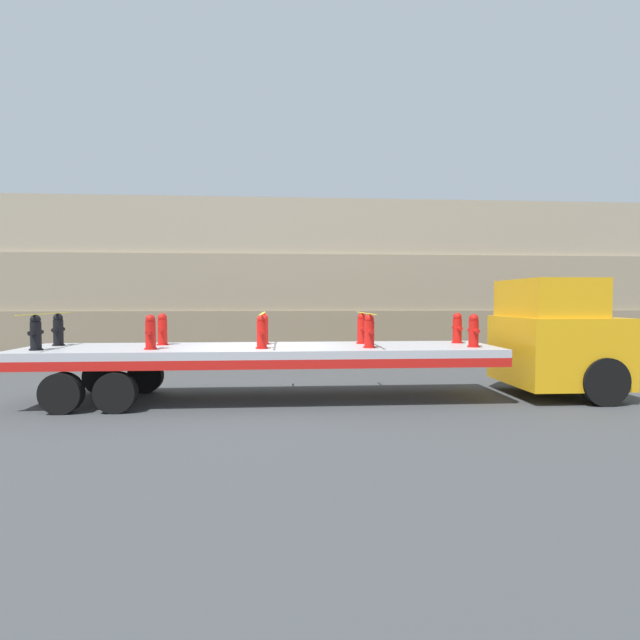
{
  "coord_description": "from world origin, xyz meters",
  "views": [
    {
      "loc": [
        0.48,
        -11.73,
        2.35
      ],
      "look_at": [
        1.35,
        0.0,
        1.88
      ],
      "focal_mm": 28.0,
      "sensor_mm": 36.0,
      "label": 1
    }
  ],
  "objects": [
    {
      "name": "ground_plane",
      "position": [
        0.0,
        0.0,
        0.0
      ],
      "size": [
        120.0,
        120.0,
        0.0
      ],
      "primitive_type": "plane",
      "color": "#3F4244"
    },
    {
      "name": "rock_cliff",
      "position": [
        0.0,
        7.17,
        2.97
      ],
      "size": [
        60.0,
        3.3,
        5.93
      ],
      "color": "#84755B",
      "rests_on": "ground_plane"
    },
    {
      "name": "truck_cab",
      "position": [
        7.21,
        0.0,
        1.42
      ],
      "size": [
        2.4,
        2.74,
        2.85
      ],
      "color": "orange",
      "rests_on": "ground_plane"
    },
    {
      "name": "flatbed_trailer",
      "position": [
        -0.52,
        0.0,
        1.06
      ],
      "size": [
        10.93,
        2.57,
        1.27
      ],
      "color": "#B2B2B7",
      "rests_on": "ground_plane"
    },
    {
      "name": "fire_hydrant_black_near_0",
      "position": [
        -4.86,
        -0.54,
        1.64
      ],
      "size": [
        0.28,
        0.53,
        0.77
      ],
      "color": "black",
      "rests_on": "flatbed_trailer"
    },
    {
      "name": "fire_hydrant_black_far_0",
      "position": [
        -4.86,
        0.54,
        1.64
      ],
      "size": [
        0.28,
        0.53,
        0.77
      ],
      "color": "black",
      "rests_on": "flatbed_trailer"
    },
    {
      "name": "fire_hydrant_red_near_1",
      "position": [
        -2.43,
        -0.54,
        1.64
      ],
      "size": [
        0.28,
        0.53,
        0.77
      ],
      "color": "red",
      "rests_on": "flatbed_trailer"
    },
    {
      "name": "fire_hydrant_red_far_1",
      "position": [
        -2.43,
        0.54,
        1.64
      ],
      "size": [
        0.28,
        0.53,
        0.77
      ],
      "color": "red",
      "rests_on": "flatbed_trailer"
    },
    {
      "name": "fire_hydrant_red_near_2",
      "position": [
        0.0,
        -0.54,
        1.64
      ],
      "size": [
        0.28,
        0.53,
        0.77
      ],
      "color": "red",
      "rests_on": "flatbed_trailer"
    },
    {
      "name": "fire_hydrant_red_far_2",
      "position": [
        0.0,
        0.54,
        1.64
      ],
      "size": [
        0.28,
        0.53,
        0.77
      ],
      "color": "red",
      "rests_on": "flatbed_trailer"
    },
    {
      "name": "fire_hydrant_red_near_3",
      "position": [
        2.43,
        -0.54,
        1.64
      ],
      "size": [
        0.28,
        0.53,
        0.77
      ],
      "color": "red",
      "rests_on": "flatbed_trailer"
    },
    {
      "name": "fire_hydrant_red_far_3",
      "position": [
        2.43,
        0.54,
        1.64
      ],
      "size": [
        0.28,
        0.53,
        0.77
      ],
      "color": "red",
      "rests_on": "flatbed_trailer"
    },
    {
      "name": "fire_hydrant_red_near_4",
      "position": [
        4.86,
        -0.54,
        1.64
      ],
      "size": [
        0.28,
        0.53,
        0.77
      ],
      "color": "red",
      "rests_on": "flatbed_trailer"
    },
    {
      "name": "fire_hydrant_red_far_4",
      "position": [
        4.86,
        0.54,
        1.64
      ],
      "size": [
        0.28,
        0.53,
        0.77
      ],
      "color": "red",
      "rests_on": "flatbed_trailer"
    },
    {
      "name": "cargo_strap_rear",
      "position": [
        -4.86,
        0.0,
        2.04
      ],
      "size": [
        0.05,
        2.66,
        0.01
      ],
      "color": "yellow",
      "rests_on": "fire_hydrant_black_near_0"
    },
    {
      "name": "cargo_strap_middle",
      "position": [
        0.0,
        0.0,
        2.04
      ],
      "size": [
        0.05,
        2.66,
        0.01
      ],
      "color": "yellow",
      "rests_on": "fire_hydrant_red_near_2"
    },
    {
      "name": "cargo_strap_front",
      "position": [
        2.43,
        0.0,
        2.04
      ],
      "size": [
        0.05,
        2.66,
        0.01
      ],
      "color": "yellow",
      "rests_on": "fire_hydrant_red_near_3"
    }
  ]
}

